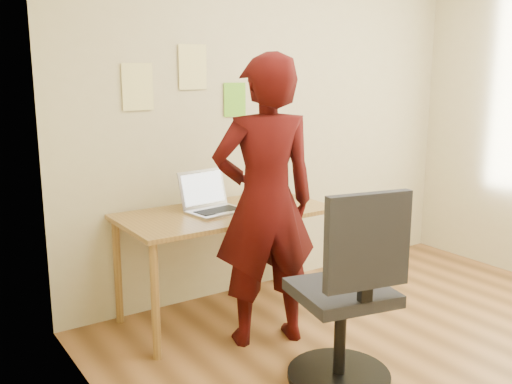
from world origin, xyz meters
TOP-DOWN VIEW (x-y plane):
  - room at (0.00, 0.00)m, footprint 3.58×3.58m
  - desk at (-0.68, 1.38)m, footprint 1.40×0.70m
  - laptop at (-0.76, 1.42)m, footprint 0.40×0.36m
  - paper_sheet at (-0.34, 1.28)m, footprint 0.36×0.40m
  - phone at (-0.46, 1.21)m, footprint 0.07×0.12m
  - wall_note_left at (-1.11, 1.74)m, footprint 0.21×0.00m
  - wall_note_mid at (-0.71, 1.74)m, footprint 0.21×0.00m
  - wall_note_right at (-0.38, 1.74)m, footprint 0.18×0.00m
  - office_chair at (-0.61, 0.26)m, footprint 0.57×0.58m
  - person at (-0.66, 0.94)m, footprint 0.73×0.59m

SIDE VIEW (x-z plane):
  - office_chair at x=-0.61m, z-range -0.08..1.01m
  - desk at x=-0.68m, z-range 0.28..1.02m
  - paper_sheet at x=-0.34m, z-range 0.74..0.74m
  - phone at x=-0.46m, z-range 0.74..0.75m
  - laptop at x=-0.76m, z-range 0.66..0.92m
  - person at x=-0.66m, z-range 0.00..1.76m
  - room at x=0.00m, z-range -0.04..2.74m
  - wall_note_right at x=-0.38m, z-range 1.33..1.57m
  - wall_note_left at x=-1.11m, z-range 1.40..1.70m
  - wall_note_mid at x=-0.71m, z-range 1.53..1.83m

